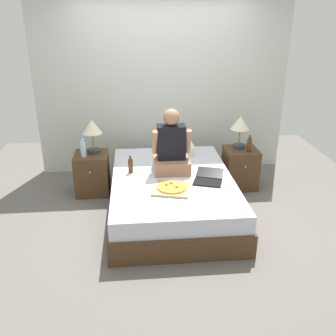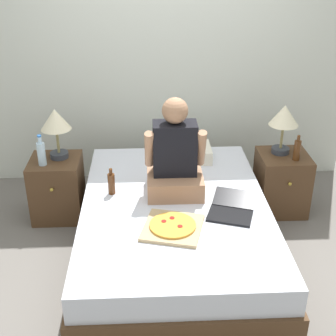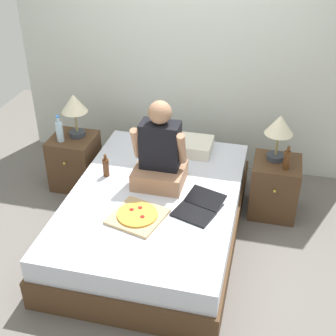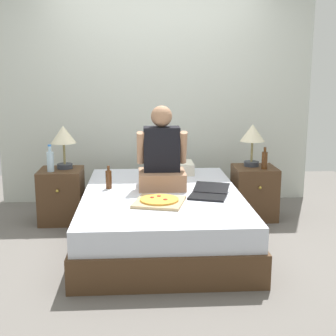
{
  "view_description": "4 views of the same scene",
  "coord_description": "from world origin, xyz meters",
  "views": [
    {
      "loc": [
        -0.43,
        -4.09,
        2.31
      ],
      "look_at": [
        -0.07,
        -0.23,
        0.68
      ],
      "focal_mm": 40.0,
      "sensor_mm": 36.0,
      "label": 1
    },
    {
      "loc": [
        -0.21,
        -3.11,
        2.33
      ],
      "look_at": [
        -0.06,
        -0.06,
        0.8
      ],
      "focal_mm": 50.0,
      "sensor_mm": 36.0,
      "label": 2
    },
    {
      "loc": [
        0.9,
        -3.2,
        2.81
      ],
      "look_at": [
        0.13,
        -0.03,
        0.77
      ],
      "focal_mm": 50.0,
      "sensor_mm": 36.0,
      "label": 3
    },
    {
      "loc": [
        -0.2,
        -4.16,
        1.59
      ],
      "look_at": [
        0.06,
        -0.0,
        0.69
      ],
      "focal_mm": 50.0,
      "sensor_mm": 36.0,
      "label": 4
    }
  ],
  "objects": [
    {
      "name": "ground_plane",
      "position": [
        0.0,
        0.0,
        0.0
      ],
      "size": [
        5.69,
        5.69,
        0.0
      ],
      "primitive_type": "plane",
      "color": "#66605B"
    },
    {
      "name": "person_seated",
      "position": [
        0.01,
        0.19,
        0.75
      ],
      "size": [
        0.47,
        0.4,
        0.78
      ],
      "color": "#A37556",
      "rests_on": "bed"
    },
    {
      "name": "beer_bottle_on_bed",
      "position": [
        -0.5,
        0.17,
        0.56
      ],
      "size": [
        0.06,
        0.06,
        0.22
      ],
      "color": "#4C2811",
      "rests_on": "bed"
    },
    {
      "name": "wall_back",
      "position": [
        0.0,
        1.43,
        1.25
      ],
      "size": [
        3.69,
        0.12,
        2.5
      ],
      "primitive_type": "cube",
      "color": "silver",
      "rests_on": "ground"
    },
    {
      "name": "lamp_on_right_nightstand",
      "position": [
        0.99,
        0.67,
        0.89
      ],
      "size": [
        0.26,
        0.26,
        0.45
      ],
      "color": "#333842",
      "rests_on": "nightstand_right"
    },
    {
      "name": "nightstand_right",
      "position": [
        1.02,
        0.62,
        0.28
      ],
      "size": [
        0.44,
        0.47,
        0.56
      ],
      "color": "#4C331E",
      "rests_on": "ground"
    },
    {
      "name": "lamp_on_left_nightstand",
      "position": [
        -0.98,
        0.67,
        0.89
      ],
      "size": [
        0.26,
        0.26,
        0.45
      ],
      "color": "#333842",
      "rests_on": "nightstand_left"
    },
    {
      "name": "nightstand_left",
      "position": [
        -1.02,
        0.62,
        0.28
      ],
      "size": [
        0.44,
        0.47,
        0.56
      ],
      "color": "#4C331E",
      "rests_on": "ground"
    },
    {
      "name": "water_bottle",
      "position": [
        -1.1,
        0.53,
        0.67
      ],
      "size": [
        0.07,
        0.07,
        0.28
      ],
      "color": "silver",
      "rests_on": "nightstand_left"
    },
    {
      "name": "beer_bottle",
      "position": [
        1.09,
        0.52,
        0.65
      ],
      "size": [
        0.06,
        0.06,
        0.23
      ],
      "color": "#512D14",
      "rests_on": "nightstand_right"
    },
    {
      "name": "pillow",
      "position": [
        0.12,
        0.79,
        0.53
      ],
      "size": [
        0.52,
        0.34,
        0.12
      ],
      "primitive_type": "cube",
      "color": "silver",
      "rests_on": "bed"
    },
    {
      "name": "bed",
      "position": [
        0.0,
        0.0,
        0.23
      ],
      "size": [
        1.48,
        2.15,
        0.47
      ],
      "color": "#4C331E",
      "rests_on": "ground"
    },
    {
      "name": "pizza_box",
      "position": [
        -0.04,
        -0.36,
        0.48
      ],
      "size": [
        0.49,
        0.49,
        0.05
      ],
      "color": "tan",
      "rests_on": "bed"
    },
    {
      "name": "laptop",
      "position": [
        0.41,
        -0.16,
        0.49
      ],
      "size": [
        0.43,
        0.49,
        0.07
      ],
      "color": "black",
      "rests_on": "bed"
    }
  ]
}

